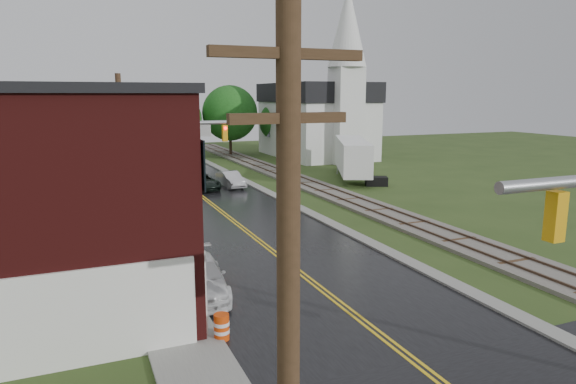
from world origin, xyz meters
TOP-DOWN VIEW (x-y plane):
  - main_road at (0.00, 30.00)m, footprint 10.00×90.00m
  - curb_right at (5.40, 35.00)m, footprint 0.80×70.00m
  - sidewalk_left at (-6.20, 25.00)m, footprint 2.40×50.00m
  - yellow_house at (-11.00, 26.00)m, footprint 8.00×7.00m
  - darkred_building at (-10.00, 35.00)m, footprint 7.00×6.00m
  - church at (20.00, 53.74)m, footprint 10.40×18.40m
  - railroad at (10.00, 35.00)m, footprint 3.20×80.00m
  - traffic_signal_far at (-3.47, 27.00)m, footprint 7.34×0.43m
  - utility_pole_a at (-6.80, 0.00)m, footprint 1.80×0.28m
  - utility_pole_b at (-6.80, 22.00)m, footprint 1.80×0.28m
  - utility_pole_c at (-6.80, 44.00)m, footprint 1.80×0.28m
  - tree_left_c at (-13.85, 39.90)m, footprint 6.00×6.00m
  - tree_left_e at (-8.85, 45.90)m, footprint 6.40×6.40m
  - suv_dark at (0.80, 37.12)m, footprint 2.48×4.75m
  - sedan_silver at (3.30, 37.23)m, footprint 1.79×4.26m
  - pickup_white at (-4.80, 14.17)m, footprint 2.52×5.19m
  - semi_trailer at (15.47, 37.33)m, footprint 7.12×11.71m
  - construction_barrel at (-5.00, 10.00)m, footprint 0.64×0.64m

SIDE VIEW (x-z plane):
  - main_road at x=0.00m, z-range -0.01..0.01m
  - curb_right at x=5.40m, z-range -0.06..0.06m
  - sidewalk_left at x=-6.20m, z-range -0.06..0.06m
  - railroad at x=10.00m, z-range -0.04..0.26m
  - construction_barrel at x=-5.00m, z-range 0.00..0.90m
  - suv_dark at x=0.80m, z-range 0.00..1.28m
  - sedan_silver at x=3.30m, z-range 0.00..1.37m
  - pickup_white at x=-4.80m, z-range 0.00..1.45m
  - darkred_building at x=-10.00m, z-range 0.00..4.40m
  - semi_trailer at x=15.47m, z-range 0.36..4.09m
  - yellow_house at x=-11.00m, z-range 0.00..6.40m
  - tree_left_c at x=-13.85m, z-range 0.69..8.34m
  - utility_pole_a at x=-6.80m, z-range 0.22..9.22m
  - utility_pole_b at x=-6.80m, z-range 0.22..9.22m
  - utility_pole_c at x=-6.80m, z-range 0.22..9.22m
  - tree_left_e at x=-8.85m, z-range 0.73..8.89m
  - traffic_signal_far at x=-3.47m, z-range 1.37..8.57m
  - church at x=20.00m, z-range -4.17..15.83m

